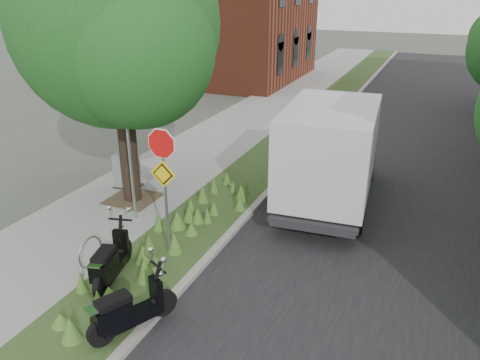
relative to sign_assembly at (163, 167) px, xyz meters
The scene contains 14 objects.
ground 2.78m from the sign_assembly, 22.62° to the right, with size 120.00×120.00×0.00m, color #4C5147.
sidewalk_near 10.10m from the sign_assembly, 106.84° to the left, with size 3.50×60.00×0.12m, color gray.
verge 9.69m from the sign_assembly, 90.61° to the left, with size 2.00×60.00×0.12m, color #2D421C.
kerb_near 9.73m from the sign_assembly, 84.54° to the left, with size 0.20×60.00×0.13m, color #9E9991.
road 10.65m from the sign_assembly, 64.96° to the left, with size 7.00×60.00×0.01m, color black.
street_tree_main 4.30m from the sign_assembly, 139.63° to the left, with size 6.21×5.54×7.66m.
bare_post 2.18m from the sign_assembly, 145.95° to the left, with size 0.08×0.08×4.00m.
bike_hoop 2.54m from the sign_assembly, 137.69° to the right, with size 0.06×0.78×0.77m.
sign_assembly is the anchor object (origin of this frame).
brick_building 22.97m from the sign_assembly, 110.72° to the left, with size 9.40×10.40×8.30m.
scooter_near 2.39m from the sign_assembly, 109.16° to the right, with size 0.68×1.80×0.87m.
scooter_far 3.30m from the sign_assembly, 75.15° to the right, with size 0.95×1.67×0.86m.
box_truck 5.33m from the sign_assembly, 58.99° to the left, with size 2.72×5.91×2.60m.
utility_cabinet 4.69m from the sign_assembly, 138.28° to the left, with size 0.90×0.67×1.09m.
Camera 1 is at (3.95, -7.52, 6.06)m, focal length 35.00 mm.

